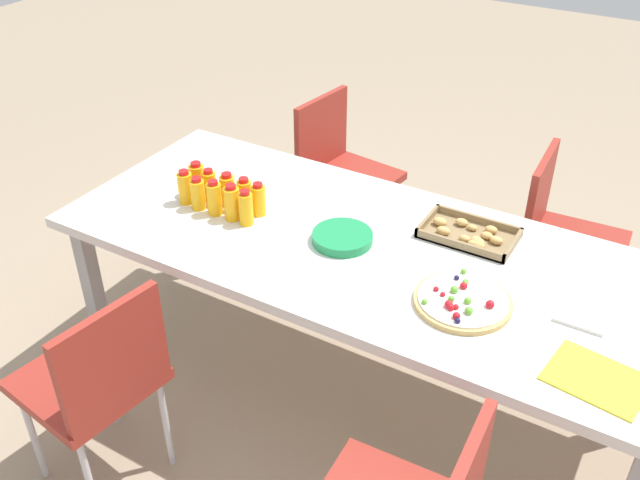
{
  "coord_description": "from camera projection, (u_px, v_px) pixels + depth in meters",
  "views": [
    {
      "loc": [
        0.91,
        -1.86,
        2.12
      ],
      "look_at": [
        -0.14,
        -0.09,
        0.74
      ],
      "focal_mm": 39.52,
      "sensor_mm": 36.0,
      "label": 1
    }
  ],
  "objects": [
    {
      "name": "ground_plane",
      "position": [
        359.0,
        389.0,
        2.9
      ],
      "size": [
        12.0,
        12.0,
        0.0
      ],
      "primitive_type": "plane",
      "color": "gray"
    },
    {
      "name": "party_table",
      "position": [
        365.0,
        257.0,
        2.53
      ],
      "size": [
        2.23,
        0.91,
        0.72
      ],
      "color": "silver",
      "rests_on": "ground_plane"
    },
    {
      "name": "chair_far_left",
      "position": [
        340.0,
        166.0,
        3.47
      ],
      "size": [
        0.45,
        0.45,
        0.83
      ],
      "rotation": [
        0.0,
        0.0,
        -1.7
      ],
      "color": "maroon",
      "rests_on": "ground_plane"
    },
    {
      "name": "chair_near_left",
      "position": [
        98.0,
        378.0,
        2.25
      ],
      "size": [
        0.45,
        0.45,
        0.83
      ],
      "rotation": [
        0.0,
        0.0,
        1.43
      ],
      "color": "maroon",
      "rests_on": "ground_plane"
    },
    {
      "name": "chair_far_right",
      "position": [
        561.0,
        232.0,
        2.97
      ],
      "size": [
        0.42,
        0.42,
        0.83
      ],
      "rotation": [
        0.0,
        0.0,
        -1.52
      ],
      "color": "maroon",
      "rests_on": "ground_plane"
    },
    {
      "name": "juice_bottle_0",
      "position": [
        185.0,
        188.0,
        2.7
      ],
      "size": [
        0.06,
        0.06,
        0.14
      ],
      "color": "#FAAD14",
      "rests_on": "party_table"
    },
    {
      "name": "juice_bottle_1",
      "position": [
        198.0,
        194.0,
        2.66
      ],
      "size": [
        0.06,
        0.06,
        0.13
      ],
      "color": "#F9AE14",
      "rests_on": "party_table"
    },
    {
      "name": "juice_bottle_2",
      "position": [
        214.0,
        198.0,
        2.63
      ],
      "size": [
        0.06,
        0.06,
        0.14
      ],
      "color": "#F9AC14",
      "rests_on": "party_table"
    },
    {
      "name": "juice_bottle_3",
      "position": [
        232.0,
        203.0,
        2.6
      ],
      "size": [
        0.06,
        0.06,
        0.14
      ],
      "color": "#F9AC14",
      "rests_on": "party_table"
    },
    {
      "name": "juice_bottle_4",
      "position": [
        246.0,
        208.0,
        2.57
      ],
      "size": [
        0.05,
        0.05,
        0.14
      ],
      "color": "#F9AC14",
      "rests_on": "party_table"
    },
    {
      "name": "juice_bottle_5",
      "position": [
        197.0,
        180.0,
        2.75
      ],
      "size": [
        0.06,
        0.06,
        0.14
      ],
      "color": "#F9AC14",
      "rests_on": "party_table"
    },
    {
      "name": "juice_bottle_6",
      "position": [
        210.0,
        186.0,
        2.72
      ],
      "size": [
        0.05,
        0.05,
        0.13
      ],
      "color": "#FAAD14",
      "rests_on": "party_table"
    },
    {
      "name": "juice_bottle_7",
      "position": [
        228.0,
        190.0,
        2.69
      ],
      "size": [
        0.06,
        0.06,
        0.13
      ],
      "color": "#FAAF14",
      "rests_on": "party_table"
    },
    {
      "name": "juice_bottle_8",
      "position": [
        245.0,
        195.0,
        2.66
      ],
      "size": [
        0.06,
        0.06,
        0.13
      ],
      "color": "#F8AB14",
      "rests_on": "party_table"
    },
    {
      "name": "juice_bottle_9",
      "position": [
        259.0,
        200.0,
        2.63
      ],
      "size": [
        0.06,
        0.06,
        0.13
      ],
      "color": "#F9AE14",
      "rests_on": "party_table"
    },
    {
      "name": "fruit_pizza",
      "position": [
        463.0,
        301.0,
        2.2
      ],
      "size": [
        0.31,
        0.31,
        0.05
      ],
      "color": "tan",
      "rests_on": "party_table"
    },
    {
      "name": "snack_tray",
      "position": [
        469.0,
        234.0,
        2.52
      ],
      "size": [
        0.33,
        0.21,
        0.04
      ],
      "color": "olive",
      "rests_on": "party_table"
    },
    {
      "name": "plate_stack",
      "position": [
        342.0,
        238.0,
        2.5
      ],
      "size": [
        0.22,
        0.22,
        0.03
      ],
      "color": "#1E8C4C",
      "rests_on": "party_table"
    },
    {
      "name": "napkin_stack",
      "position": [
        583.0,
        314.0,
        2.16
      ],
      "size": [
        0.15,
        0.15,
        0.01
      ],
      "primitive_type": "cube",
      "color": "white",
      "rests_on": "party_table"
    },
    {
      "name": "paper_folder",
      "position": [
        596.0,
        379.0,
        1.94
      ],
      "size": [
        0.29,
        0.23,
        0.01
      ],
      "primitive_type": "cube",
      "rotation": [
        0.0,
        0.0,
        -0.14
      ],
      "color": "yellow",
      "rests_on": "party_table"
    }
  ]
}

